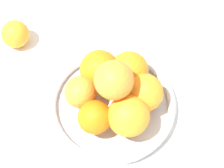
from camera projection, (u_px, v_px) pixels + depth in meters
ground_plane at (112, 108)px, 0.80m from camera, size 4.00×4.00×0.00m
fruit_bowl at (112, 105)px, 0.79m from camera, size 0.27×0.27×0.03m
orange_pile at (116, 89)px, 0.74m from camera, size 0.20×0.19×0.14m
stray_orange at (15, 34)px, 0.87m from camera, size 0.06×0.06×0.06m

